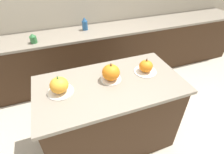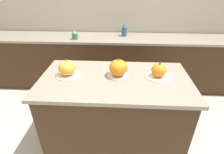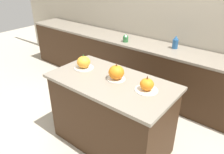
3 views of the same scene
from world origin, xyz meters
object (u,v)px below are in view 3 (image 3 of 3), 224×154
at_px(pumpkin_cake_left, 84,63).
at_px(pumpkin_cake_right, 147,85).
at_px(bottle_short, 126,38).
at_px(pumpkin_cake_center, 116,73).
at_px(bottle_tall, 175,42).

bearing_deg(pumpkin_cake_left, pumpkin_cake_right, 1.03).
bearing_deg(bottle_short, pumpkin_cake_left, -79.67).
bearing_deg(pumpkin_cake_right, bottle_short, 133.13).
distance_m(pumpkin_cake_right, bottle_short, 1.58).
bearing_deg(pumpkin_cake_right, pumpkin_cake_center, -179.81).
xyz_separation_m(pumpkin_cake_left, bottle_short, (-0.21, 1.17, -0.02)).
bearing_deg(bottle_tall, pumpkin_cake_left, -111.77).
distance_m(pumpkin_cake_left, pumpkin_cake_center, 0.49).
xyz_separation_m(pumpkin_cake_center, bottle_short, (-0.70, 1.16, -0.03)).
bearing_deg(pumpkin_cake_center, bottle_tall, 87.25).
distance_m(pumpkin_cake_center, pumpkin_cake_right, 0.38).
height_order(pumpkin_cake_center, bottle_short, pumpkin_cake_center).
bearing_deg(bottle_tall, bottle_short, -164.48).
bearing_deg(pumpkin_cake_right, pumpkin_cake_left, -178.97).
xyz_separation_m(pumpkin_cake_right, bottle_tall, (-0.32, 1.37, 0.02)).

